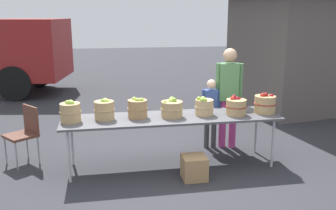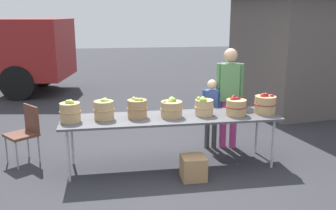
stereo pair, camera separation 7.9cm
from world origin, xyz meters
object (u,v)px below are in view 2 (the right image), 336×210
market_table (171,119)px  apple_basket_green_3 (172,108)px  apple_basket_red_1 (265,104)px  child_customer (211,108)px  vendor_adult (229,90)px  folding_chair (25,129)px  apple_basket_green_0 (70,111)px  apple_basket_red_0 (236,107)px  apple_basket_green_2 (137,108)px  apple_basket_green_4 (204,106)px  apple_basket_green_1 (104,109)px  produce_crate (193,168)px

market_table → apple_basket_green_3: size_ratio=9.60×
apple_basket_red_1 → child_customer: child_customer is taller
vendor_adult → folding_chair: vendor_adult is taller
market_table → apple_basket_red_1: bearing=-1.1°
vendor_adult → child_customer: 0.41m
apple_basket_green_0 → apple_basket_red_0: (2.34, -0.05, -0.02)m
apple_basket_green_2 → apple_basket_red_0: 1.43m
child_customer → apple_basket_green_4: bearing=81.9°
apple_basket_green_2 → apple_basket_red_0: bearing=-4.1°
apple_basket_red_1 → vendor_adult: size_ratio=0.20×
child_customer → apple_basket_green_0: bearing=33.7°
apple_basket_green_4 → apple_basket_green_0: bearing=-179.4°
apple_basket_green_0 → vendor_adult: vendor_adult is taller
apple_basket_green_0 → apple_basket_green_4: 1.88m
market_table → apple_basket_green_4: apple_basket_green_4 is taller
vendor_adult → apple_basket_green_1: bearing=32.9°
apple_basket_red_0 → child_customer: size_ratio=0.27×
apple_basket_red_0 → produce_crate: 1.10m
apple_basket_red_0 → vendor_adult: (0.13, 0.70, 0.10)m
apple_basket_green_3 → vendor_adult: vendor_adult is taller
folding_chair → apple_basket_green_1: bearing=30.2°
apple_basket_green_1 → apple_basket_green_3: bearing=-2.3°
apple_basket_green_2 → apple_basket_red_0: apple_basket_green_2 is taller
child_customer → produce_crate: child_customer is taller
apple_basket_green_4 → produce_crate: size_ratio=0.88×
apple_basket_green_3 → apple_basket_red_0: bearing=-3.5°
apple_basket_green_4 → apple_basket_red_0: bearing=-9.0°
apple_basket_green_3 → vendor_adult: (1.07, 0.64, 0.10)m
apple_basket_green_2 → folding_chair: 1.74m
apple_basket_green_3 → folding_chair: size_ratio=0.38×
apple_basket_red_0 → apple_basket_green_3: bearing=176.5°
apple_basket_green_0 → folding_chair: (-0.71, 0.52, -0.39)m
apple_basket_red_1 → child_customer: (-0.62, 0.67, -0.21)m
apple_basket_green_0 → apple_basket_green_2: size_ratio=1.05×
apple_basket_red_1 → child_customer: size_ratio=0.28×
vendor_adult → child_customer: size_ratio=1.43×
market_table → produce_crate: bearing=-66.1°
apple_basket_red_0 → apple_basket_red_1: bearing=4.1°
market_table → folding_chair: folding_chair is taller
market_table → apple_basket_green_3: apple_basket_green_3 is taller
apple_basket_green_0 → apple_basket_red_1: bearing=-0.4°
apple_basket_green_0 → apple_basket_green_1: apple_basket_green_0 is taller
apple_basket_green_1 → vendor_adult: bearing=16.6°
apple_basket_green_1 → apple_basket_red_0: size_ratio=0.97×
apple_basket_green_1 → child_customer: child_customer is taller
folding_chair → apple_basket_green_0: bearing=16.3°
vendor_adult → apple_basket_red_0: bearing=95.9°
market_table → apple_basket_green_2: apple_basket_green_2 is taller
market_table → apple_basket_green_4: size_ratio=10.98×
apple_basket_green_0 → apple_basket_green_1: size_ratio=1.04×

